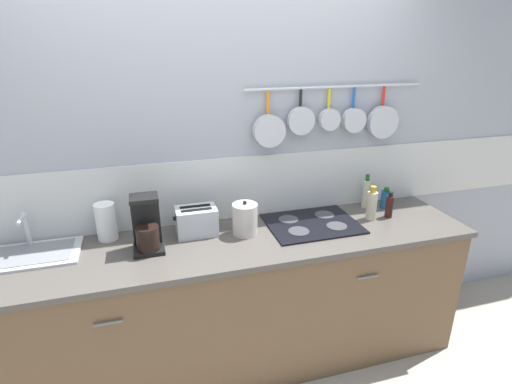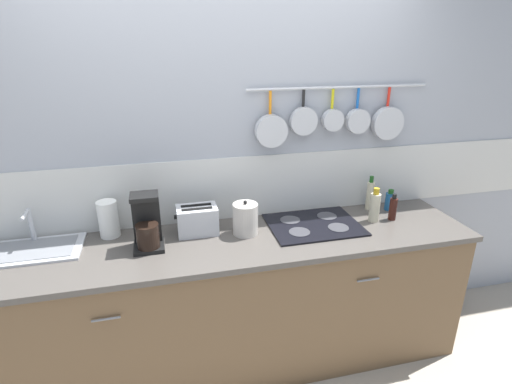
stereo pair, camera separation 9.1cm
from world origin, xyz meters
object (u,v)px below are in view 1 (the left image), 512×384
(coffee_maker, at_px, (147,228))
(bottle_olive_oil, at_px, (385,199))
(bottle_cooking_wine, at_px, (389,206))
(toaster, at_px, (197,221))
(kettle, at_px, (245,219))
(bottle_hot_sauce, at_px, (366,193))
(bottle_sesame_oil, at_px, (372,205))
(paper_towel_roll, at_px, (106,222))

(coffee_maker, relative_size, bottle_olive_oil, 2.18)
(coffee_maker, xyz_separation_m, bottle_cooking_wine, (1.57, -0.01, -0.05))
(toaster, bearing_deg, kettle, -15.88)
(bottle_cooking_wine, xyz_separation_m, bottle_olive_oil, (0.07, 0.15, -0.01))
(bottle_cooking_wine, bearing_deg, bottle_hot_sauce, 107.30)
(coffee_maker, relative_size, kettle, 1.48)
(bottle_hot_sauce, bearing_deg, bottle_sesame_oil, -110.28)
(bottle_sesame_oil, bearing_deg, toaster, 174.58)
(coffee_maker, bearing_deg, bottle_hot_sauce, 7.29)
(bottle_hot_sauce, bearing_deg, bottle_olive_oil, -20.05)
(kettle, bearing_deg, coffee_maker, -177.09)
(toaster, xyz_separation_m, bottle_sesame_oil, (1.14, -0.11, 0.02))
(coffee_maker, distance_m, toaster, 0.32)
(bottle_sesame_oil, height_order, bottle_olive_oil, bottle_sesame_oil)
(toaster, bearing_deg, bottle_hot_sauce, 3.89)
(paper_towel_roll, height_order, coffee_maker, coffee_maker)
(toaster, bearing_deg, bottle_sesame_oil, -5.42)
(bottle_sesame_oil, bearing_deg, bottle_cooking_wine, -3.16)
(bottle_hot_sauce, bearing_deg, coffee_maker, -172.71)
(bottle_sesame_oil, relative_size, bottle_olive_oil, 1.55)
(bottle_sesame_oil, bearing_deg, coffee_maker, -179.92)
(paper_towel_roll, xyz_separation_m, bottle_hot_sauce, (1.73, -0.00, -0.01))
(bottle_sesame_oil, bearing_deg, bottle_hot_sauce, 69.72)
(paper_towel_roll, distance_m, bottle_sesame_oil, 1.67)
(coffee_maker, distance_m, bottle_sesame_oil, 1.43)
(toaster, bearing_deg, bottle_cooking_wine, -5.19)
(paper_towel_roll, distance_m, bottle_cooking_wine, 1.81)
(paper_towel_roll, distance_m, bottle_hot_sauce, 1.73)
(kettle, relative_size, bottle_olive_oil, 1.47)
(coffee_maker, xyz_separation_m, toaster, (0.29, 0.11, -0.05))
(coffee_maker, height_order, kettle, coffee_maker)
(paper_towel_roll, distance_m, coffee_maker, 0.30)
(paper_towel_roll, xyz_separation_m, kettle, (0.81, -0.17, -0.01))
(bottle_cooking_wine, height_order, bottle_olive_oil, bottle_cooking_wine)
(kettle, height_order, bottle_olive_oil, kettle)
(bottle_hot_sauce, distance_m, bottle_olive_oil, 0.15)
(bottle_hot_sauce, xyz_separation_m, bottle_cooking_wine, (0.06, -0.20, -0.03))
(paper_towel_roll, bearing_deg, bottle_cooking_wine, -6.39)
(toaster, distance_m, kettle, 0.30)
(kettle, xyz_separation_m, bottle_hot_sauce, (0.93, 0.16, 0.01))
(toaster, bearing_deg, paper_towel_roll, 170.72)
(toaster, bearing_deg, coffee_maker, -159.36)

